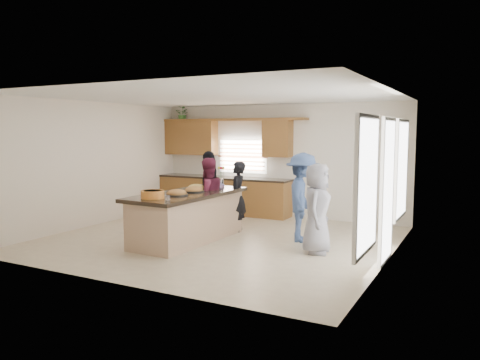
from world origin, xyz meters
The scene contains 18 objects.
floor centered at (0.00, 0.00, 0.00)m, with size 6.50×6.50×0.00m, color beige.
room_shell centered at (0.00, 0.00, 1.90)m, with size 6.52×6.02×2.81m.
back_cabinetry centered at (-1.47, 2.73, 0.91)m, with size 4.08×0.66×2.46m.
right_wall_glazing centered at (3.22, -0.13, 1.34)m, with size 0.06×4.00×2.25m.
island centered at (-0.48, -0.36, 0.45)m, with size 1.25×2.74×0.95m.
platter_front centered at (-0.45, -0.77, 0.98)m, with size 0.42×0.42×0.17m.
platter_mid centered at (-0.44, -0.19, 0.98)m, with size 0.40×0.40×0.16m.
platter_back centered at (-0.61, 0.15, 0.98)m, with size 0.39×0.39×0.16m.
salad_bowl centered at (-0.59, -1.30, 1.03)m, with size 0.41×0.41×0.14m.
clear_cup centered at (-0.20, -1.38, 1.00)m, with size 0.08×0.08×0.09m, color white.
plate_stack centered at (-0.40, 0.72, 0.98)m, with size 0.23×0.23×0.06m, color #A98BCB.
flower_vase centered at (-0.45, 0.89, 1.18)m, with size 0.14×0.14×0.42m.
potted_plant centered at (-2.76, 2.82, 2.60)m, with size 0.36×0.31×0.40m, color #3A762F.
woman_left_back centered at (-0.03, 0.86, 0.75)m, with size 0.55×0.36×1.50m, color black.
woman_left_mid centered at (-0.40, 0.24, 0.80)m, with size 0.78×0.60×1.60m, color maroon.
woman_left_front centered at (-0.75, 0.90, 0.85)m, with size 1.00×0.42×1.71m, color black.
woman_right_back centered at (1.52, 0.62, 0.86)m, with size 1.12×0.64×1.73m, color #354B75.
woman_right_front centered at (2.04, -0.08, 0.79)m, with size 0.77×0.50×1.58m, color gray.
Camera 1 is at (4.59, -7.86, 2.14)m, focal length 35.00 mm.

